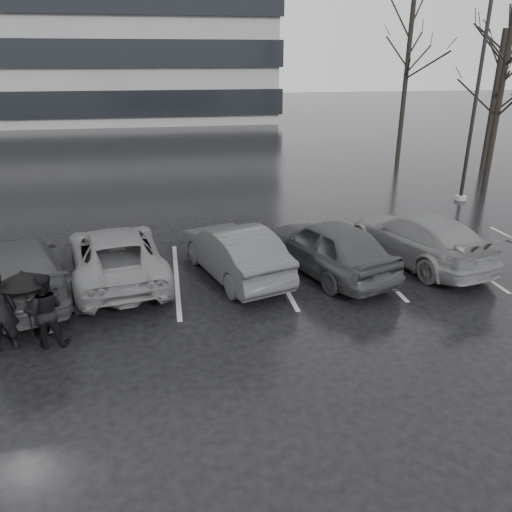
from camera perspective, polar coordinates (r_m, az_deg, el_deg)
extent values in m
plane|color=black|center=(11.87, 2.04, -6.63)|extent=(160.00, 160.00, 0.00)
imported|color=black|center=(13.97, 8.26, 1.11)|extent=(3.20, 4.86, 1.54)
imported|color=#29292B|center=(13.65, -2.53, 0.58)|extent=(2.76, 4.61, 1.44)
imported|color=#535255|center=(13.94, -15.67, 0.14)|extent=(3.15, 5.35, 1.40)
imported|color=black|center=(13.77, -25.51, -1.37)|extent=(3.58, 5.42, 1.46)
imported|color=#535255|center=(15.39, 18.05, 1.99)|extent=(3.19, 5.30, 1.44)
imported|color=black|center=(11.15, -22.96, -5.77)|extent=(0.80, 0.63, 1.61)
cylinder|color=black|center=(11.34, -24.48, -6.01)|extent=(0.02, 0.02, 1.46)
cone|color=black|center=(11.01, -25.14, -2.22)|extent=(1.00, 1.00, 0.25)
sphere|color=black|center=(10.97, -25.24, -1.61)|extent=(0.05, 0.05, 0.05)
cylinder|color=gray|center=(23.11, 22.34, 6.19)|extent=(0.47, 0.47, 0.19)
cylinder|color=black|center=(22.48, 23.86, 16.26)|extent=(0.15, 0.15, 8.37)
cube|color=#A6A6A9|center=(14.16, -20.46, -3.17)|extent=(0.12, 5.00, 0.00)
cube|color=#A6A6A9|center=(13.89, -9.06, -2.48)|extent=(0.12, 5.00, 0.00)
cube|color=#A6A6A9|center=(14.18, 2.31, -1.70)|extent=(0.12, 5.00, 0.00)
cube|color=#A6A6A9|center=(15.00, 12.82, -0.91)|extent=(0.12, 5.00, 0.00)
cube|color=#A6A6A9|center=(16.26, 21.97, -0.20)|extent=(0.12, 5.00, 0.00)
cylinder|color=black|center=(24.78, 26.06, 15.84)|extent=(0.26, 0.26, 8.00)
cylinder|color=black|center=(29.51, 25.48, 15.55)|extent=(0.26, 0.26, 7.00)
cylinder|color=black|center=(30.29, 16.68, 18.22)|extent=(0.26, 0.26, 8.50)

